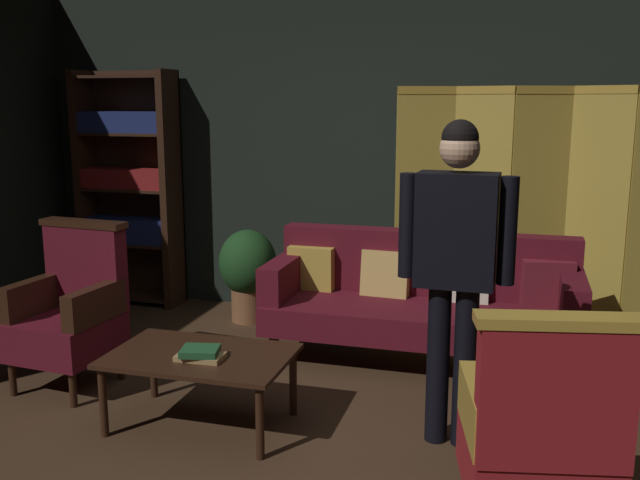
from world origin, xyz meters
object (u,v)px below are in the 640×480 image
at_px(book_tan_leather, 200,357).
at_px(coffee_table, 200,362).
at_px(folding_screen, 537,209).
at_px(standing_figure, 456,254).
at_px(armchair_wing_left, 71,310).
at_px(bookshelf, 129,186).
at_px(velvet_couch, 422,296).
at_px(armchair_gilt_accent, 540,437).
at_px(book_green_cloth, 200,351).
at_px(potted_plant, 248,269).

bearing_deg(book_tan_leather, coffee_table, 116.21).
height_order(folding_screen, standing_figure, folding_screen).
relative_size(armchair_wing_left, standing_figure, 0.61).
bearing_deg(standing_figure, bookshelf, 147.44).
bearing_deg(velvet_couch, armchair_gilt_accent, -69.85).
relative_size(folding_screen, book_green_cloth, 10.87).
xyz_separation_m(coffee_table, potted_plant, (-0.46, 1.86, 0.06)).
bearing_deg(velvet_couch, book_tan_leather, -124.52).
relative_size(velvet_couch, standing_figure, 1.25).
bearing_deg(bookshelf, armchair_wing_left, -70.74).
bearing_deg(armchair_gilt_accent, standing_figure, 116.93).
distance_m(bookshelf, standing_figure, 3.58).
height_order(bookshelf, book_tan_leather, bookshelf).
bearing_deg(standing_figure, coffee_table, -172.25).
xyz_separation_m(folding_screen, coffee_table, (-1.78, -2.18, -0.61)).
bearing_deg(potted_plant, armchair_wing_left, -110.71).
relative_size(velvet_couch, potted_plant, 2.78).
bearing_deg(folding_screen, book_green_cloth, -127.75).
distance_m(armchair_wing_left, book_green_cloth, 1.15).
relative_size(armchair_gilt_accent, book_tan_leather, 4.11).
bearing_deg(bookshelf, folding_screen, 1.16).
relative_size(folding_screen, velvet_couch, 1.01).
relative_size(bookshelf, book_tan_leather, 8.10).
relative_size(coffee_table, book_green_cloth, 5.05).
distance_m(armchair_gilt_accent, book_tan_leather, 1.83).
bearing_deg(bookshelf, coffee_table, -51.72).
height_order(bookshelf, armchair_wing_left, bookshelf).
relative_size(standing_figure, book_tan_leather, 6.73).
bearing_deg(bookshelf, standing_figure, -32.56).
height_order(book_tan_leather, book_green_cloth, book_green_cloth).
bearing_deg(armchair_wing_left, folding_screen, 33.37).
bearing_deg(folding_screen, bookshelf, -178.84).
bearing_deg(folding_screen, standing_figure, -102.22).
bearing_deg(bookshelf, velvet_couch, -15.30).
distance_m(folding_screen, coffee_table, 2.88).
xyz_separation_m(folding_screen, velvet_couch, (-0.75, -0.81, -0.53)).
height_order(armchair_gilt_accent, armchair_wing_left, same).
bearing_deg(potted_plant, armchair_gilt_accent, -48.34).
height_order(folding_screen, armchair_gilt_accent, folding_screen).
bearing_deg(book_green_cloth, book_tan_leather, 0.00).
distance_m(velvet_couch, coffee_table, 1.72).
relative_size(book_tan_leather, book_green_cloth, 1.28).
bearing_deg(book_green_cloth, armchair_wing_left, 159.82).
height_order(bookshelf, velvet_couch, bookshelf).
distance_m(coffee_table, armchair_gilt_accent, 1.90).
height_order(velvet_couch, coffee_table, velvet_couch).
relative_size(velvet_couch, book_tan_leather, 8.38).
xyz_separation_m(armchair_wing_left, book_green_cloth, (1.08, -0.40, -0.02)).
bearing_deg(armchair_gilt_accent, book_green_cloth, 161.68).
bearing_deg(armchair_gilt_accent, velvet_couch, 110.15).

